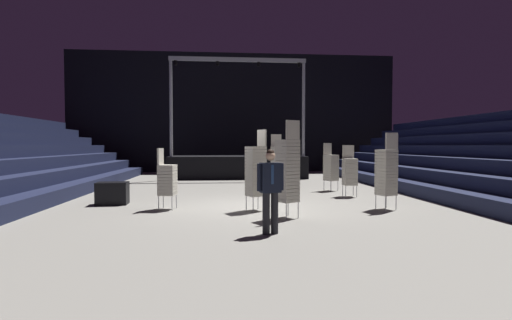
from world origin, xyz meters
The scene contains 13 objects.
ground_plane centered at (0.00, 0.00, -0.05)m, with size 22.00×30.00×0.10m, color gray.
arena_end_wall centered at (0.00, 15.00, 4.00)m, with size 22.00×0.30×8.00m, color black.
bleacher_bank_right centered at (8.38, 1.00, 1.58)m, with size 5.25×24.00×3.15m.
stage_riser centered at (0.00, 10.29, 0.69)m, with size 7.43×3.06×6.35m.
man_with_tie centered at (0.12, -3.48, 0.97)m, with size 0.57×0.32×1.71m.
chair_stack_front_left centered at (3.58, 1.90, 0.90)m, with size 0.45×0.45×1.79m.
chair_stack_front_right centered at (-2.38, -0.27, 0.86)m, with size 0.52×0.52×1.71m.
chair_stack_mid_left centered at (1.23, 3.55, 1.11)m, with size 0.49×0.49×2.22m.
chair_stack_mid_right centered at (3.70, -0.82, 1.07)m, with size 0.56×0.56×2.14m.
chair_stack_mid_centre centered at (3.41, 3.64, 0.94)m, with size 0.60×0.60×1.88m.
chair_stack_rear_left centered at (0.07, -0.67, 1.11)m, with size 0.59×0.59×2.22m.
chair_stack_rear_right centered at (0.75, -1.83, 1.19)m, with size 0.60×0.60×2.39m.
equipment_road_case centered at (-4.16, 0.80, 0.34)m, with size 0.90×0.60×0.68m, color black.
Camera 1 is at (-0.85, -11.10, 1.79)m, focal length 26.94 mm.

